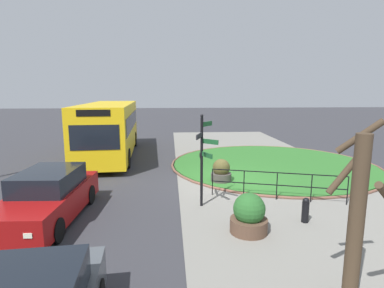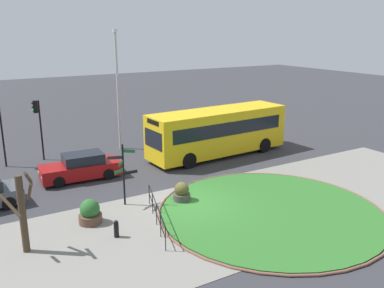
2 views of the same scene
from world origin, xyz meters
name	(u,v)px [view 2 (image 2 of 2)]	position (x,y,z in m)	size (l,w,h in m)	color
ground	(187,204)	(0.00, 0.00, 0.00)	(120.00, 120.00, 0.00)	#333338
sidewalk_paving	(208,219)	(0.00, -1.88, 0.01)	(32.00, 8.23, 0.02)	gray
grass_island	(271,211)	(2.90, -2.78, 0.05)	(10.25, 10.25, 0.10)	#2D6B28
grass_kerb_ring	(271,211)	(2.90, -2.78, 0.06)	(10.56, 10.56, 0.11)	brown
signpost_directional	(123,170)	(-2.66, 1.47, 1.79)	(1.39, 0.73, 3.08)	black
bollard_foreground	(116,229)	(-4.15, -1.39, 0.39)	(0.21, 0.21, 0.76)	black
railing_grass_edge	(156,211)	(-2.24, -1.21, 0.65)	(1.38, 4.43, 1.01)	black
bus_yellow	(218,131)	(5.86, 6.06, 1.68)	(9.95, 3.13, 3.12)	yellow
car_trailing	(81,167)	(-3.40, 6.16, 0.70)	(4.48, 1.94, 1.50)	maroon
traffic_light_near	(38,117)	(-4.66, 11.02, 2.87)	(0.49, 0.27, 3.92)	black
lamppost_tall	(118,87)	(0.76, 10.93, 4.43)	(0.32, 0.32, 8.27)	#B7B7BC
planter_near_signpost	(90,213)	(-4.68, 0.42, 0.50)	(1.02, 1.02, 1.12)	brown
planter_kerbside	(182,193)	(-0.08, 0.41, 0.46)	(0.85, 0.85, 1.03)	#47423D
street_tree_bare	(23,211)	(-7.53, -0.72, 1.71)	(1.25, 1.15, 3.35)	#423323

